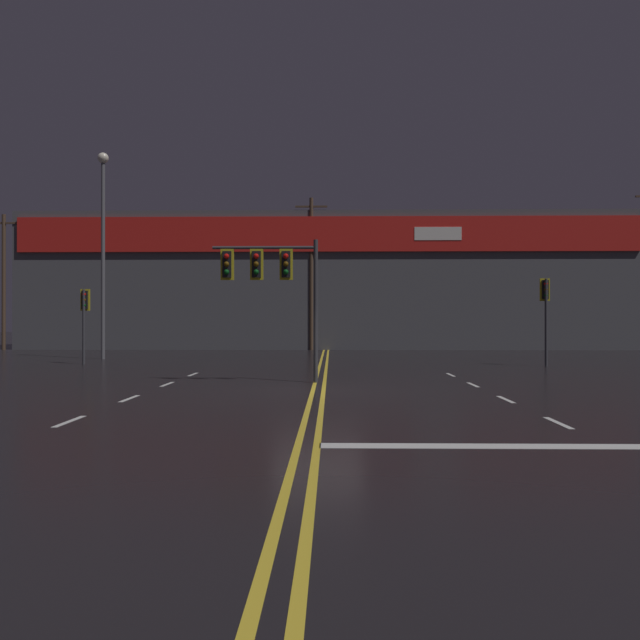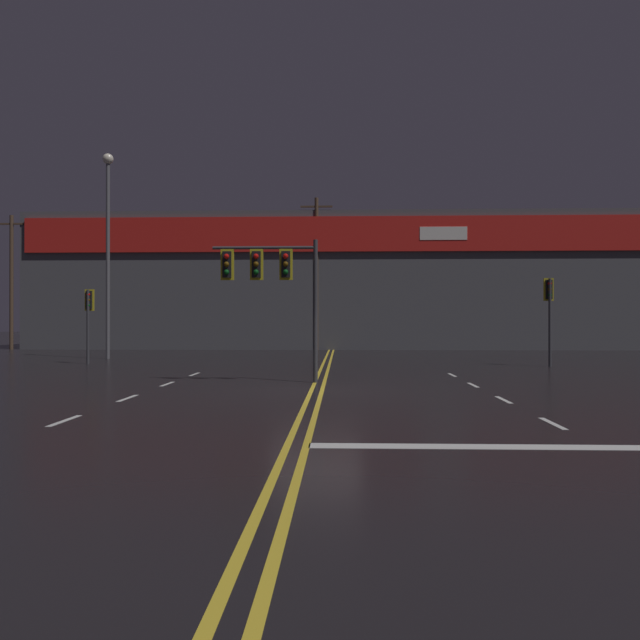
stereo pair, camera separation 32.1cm
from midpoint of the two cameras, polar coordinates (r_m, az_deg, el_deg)
name	(u,v)px [view 2 (the right image)]	position (r m, az deg, el deg)	size (l,w,h in m)	color
ground_plane	(316,391)	(17.56, 0.20, -6.51)	(200.00, 200.00, 0.00)	black
road_markings	(349,397)	(16.13, 3.22, -7.07)	(14.07, 60.00, 0.01)	gold
traffic_signal_median	(269,273)	(20.02, -4.22, 4.33)	(3.38, 0.36, 4.56)	#38383D
traffic_signal_corner_northeast	(549,301)	(28.94, 20.51, 1.60)	(0.42, 0.36, 3.85)	#38383D
traffic_signal_corner_northwest	(89,309)	(30.52, -20.10, 0.94)	(0.42, 0.36, 3.44)	#38383D
streetlight_near_right	(108,230)	(34.73, -18.57, 7.80)	(0.56, 0.56, 10.76)	#59595E
building_backdrop	(332,284)	(47.81, 1.33, 3.31)	(43.57, 10.23, 9.64)	#4C4C51
utility_pole_row	(342,272)	(42.88, 2.26, 4.43)	(46.73, 0.26, 11.08)	#4C3828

